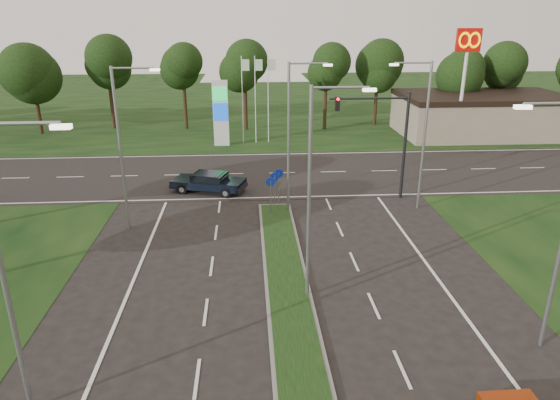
{
  "coord_description": "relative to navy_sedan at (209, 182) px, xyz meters",
  "views": [
    {
      "loc": [
        -1.63,
        -12.73,
        11.43
      ],
      "look_at": [
        0.03,
        12.1,
        2.2
      ],
      "focal_mm": 32.0,
      "sensor_mm": 36.0,
      "label": 1
    }
  ],
  "objects": [
    {
      "name": "streetlight_median_near",
      "position": [
        5.33,
        -13.99,
        4.36
      ],
      "size": [
        2.53,
        0.22,
        9.0
      ],
      "color": "gray",
      "rests_on": "ground"
    },
    {
      "name": "streetlight_left_far",
      "position": [
        -3.97,
        -5.99,
        4.36
      ],
      "size": [
        2.53,
        0.22,
        9.0
      ],
      "color": "gray",
      "rests_on": "ground"
    },
    {
      "name": "treeline_far",
      "position": [
        4.44,
        19.94,
        6.11
      ],
      "size": [
        6.0,
        6.0,
        9.9
      ],
      "color": "black",
      "rests_on": "ground"
    },
    {
      "name": "median_kerb",
      "position": [
        4.33,
        -15.99,
        -0.66
      ],
      "size": [
        2.0,
        26.0,
        0.12
      ],
      "primitive_type": "cube",
      "color": "slate",
      "rests_on": "ground"
    },
    {
      "name": "streetlight_median_far",
      "position": [
        5.33,
        -3.99,
        4.36
      ],
      "size": [
        2.53,
        0.22,
        9.0
      ],
      "color": "gray",
      "rests_on": "ground"
    },
    {
      "name": "commercial_building",
      "position": [
        26.33,
        16.01,
        1.28
      ],
      "size": [
        16.0,
        9.0,
        4.0
      ],
      "primitive_type": "cube",
      "color": "gray",
      "rests_on": "ground"
    },
    {
      "name": "cross_road",
      "position": [
        4.33,
        4.01,
        -0.72
      ],
      "size": [
        160.0,
        12.0,
        0.02
      ],
      "primitive_type": "cube",
      "color": "black",
      "rests_on": "ground"
    },
    {
      "name": "gas_pylon",
      "position": [
        0.55,
        13.06,
        2.47
      ],
      "size": [
        5.8,
        1.26,
        8.0
      ],
      "color": "silver",
      "rests_on": "ground"
    },
    {
      "name": "ground",
      "position": [
        4.33,
        -19.99,
        -0.72
      ],
      "size": [
        160.0,
        160.0,
        0.0
      ],
      "primitive_type": "plane",
      "color": "black",
      "rests_on": "ground"
    },
    {
      "name": "navy_sedan",
      "position": [
        0.0,
        0.0,
        0.0
      ],
      "size": [
        5.26,
        3.4,
        1.34
      ],
      "rotation": [
        0.0,
        0.0,
        1.26
      ],
      "color": "black",
      "rests_on": "ground"
    },
    {
      "name": "mcdonalds_sign",
      "position": [
        22.33,
        11.98,
        7.26
      ],
      "size": [
        2.2,
        0.47,
        10.4
      ],
      "color": "silver",
      "rests_on": "ground"
    },
    {
      "name": "streetlight_left_near",
      "position": [
        -3.97,
        -19.99,
        4.36
      ],
      "size": [
        2.53,
        0.22,
        9.0
      ],
      "color": "gray",
      "rests_on": "ground"
    },
    {
      "name": "median_signs",
      "position": [
        4.33,
        -3.59,
        0.99
      ],
      "size": [
        1.16,
        1.76,
        2.38
      ],
      "color": "gray",
      "rests_on": "ground"
    },
    {
      "name": "streetlight_right_far",
      "position": [
        13.13,
        -3.99,
        4.36
      ],
      "size": [
        2.53,
        0.22,
        9.0
      ],
      "rotation": [
        0.0,
        0.0,
        3.14
      ],
      "color": "gray",
      "rests_on": "ground"
    },
    {
      "name": "verge_far",
      "position": [
        4.33,
        35.01,
        -0.72
      ],
      "size": [
        160.0,
        50.0,
        0.02
      ],
      "primitive_type": "cube",
      "color": "black",
      "rests_on": "ground"
    },
    {
      "name": "traffic_signal",
      "position": [
        11.52,
        -2.0,
        3.93
      ],
      "size": [
        5.1,
        0.42,
        7.0
      ],
      "color": "black",
      "rests_on": "ground"
    }
  ]
}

